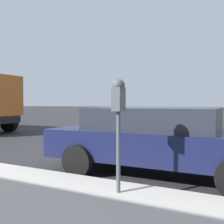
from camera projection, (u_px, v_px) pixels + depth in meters
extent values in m
plane|color=#2B2B2D|center=(136.00, 161.00, 6.60)|extent=(220.00, 220.00, 0.00)
cylinder|color=#4C5156|center=(118.00, 152.00, 3.78)|extent=(0.06, 0.06, 1.18)
cube|color=#4C5156|center=(118.00, 99.00, 3.76)|extent=(0.20, 0.14, 0.34)
sphere|color=#4C5156|center=(118.00, 85.00, 3.75)|extent=(0.19, 0.19, 0.19)
cube|color=gold|center=(122.00, 102.00, 3.85)|extent=(0.01, 0.11, 0.12)
cube|color=black|center=(122.00, 94.00, 3.85)|extent=(0.01, 0.10, 0.08)
cube|color=#14193D|center=(161.00, 144.00, 5.35)|extent=(1.90, 4.62, 0.58)
cube|color=#232833|center=(153.00, 119.00, 5.41)|extent=(1.65, 2.60, 0.46)
cylinder|color=black|center=(117.00, 147.00, 6.81)|extent=(0.23, 0.64, 0.64)
cylinder|color=black|center=(78.00, 160.00, 5.17)|extent=(0.23, 0.64, 0.64)
cylinder|color=black|center=(9.00, 122.00, 13.43)|extent=(0.32, 1.05, 1.04)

